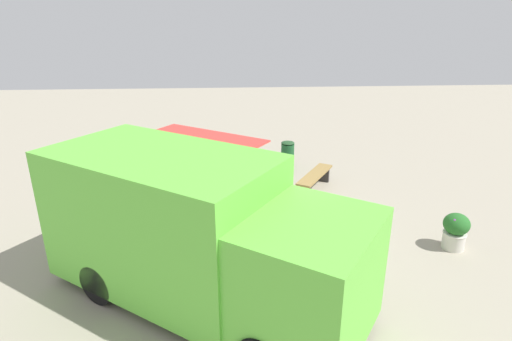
{
  "coord_description": "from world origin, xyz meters",
  "views": [
    {
      "loc": [
        0.78,
        7.98,
        4.7
      ],
      "look_at": [
        0.14,
        -2.18,
        0.84
      ],
      "focal_mm": 29.38,
      "sensor_mm": 36.0,
      "label": 1
    }
  ],
  "objects_px": {
    "planter_flowering_far": "(109,172)",
    "plaza_bench": "(315,178)",
    "food_truck": "(196,236)",
    "person_customer": "(234,179)",
    "trash_bin": "(288,155)",
    "planter_flowering_near": "(455,230)"
  },
  "relations": [
    {
      "from": "planter_flowering_far",
      "to": "plaza_bench",
      "type": "bearing_deg",
      "value": 172.09
    },
    {
      "from": "plaza_bench",
      "to": "trash_bin",
      "type": "xyz_separation_m",
      "value": [
        0.52,
        -1.84,
        0.07
      ]
    },
    {
      "from": "planter_flowering_near",
      "to": "planter_flowering_far",
      "type": "height_order",
      "value": "planter_flowering_near"
    },
    {
      "from": "person_customer",
      "to": "plaza_bench",
      "type": "xyz_separation_m",
      "value": [
        -2.25,
        0.05,
        0.0
      ]
    },
    {
      "from": "planter_flowering_near",
      "to": "trash_bin",
      "type": "distance_m",
      "value": 5.85
    },
    {
      "from": "plaza_bench",
      "to": "food_truck",
      "type": "bearing_deg",
      "value": 57.22
    },
    {
      "from": "food_truck",
      "to": "planter_flowering_far",
      "type": "distance_m",
      "value": 6.16
    },
    {
      "from": "trash_bin",
      "to": "plaza_bench",
      "type": "bearing_deg",
      "value": 105.77
    },
    {
      "from": "planter_flowering_far",
      "to": "plaza_bench",
      "type": "height_order",
      "value": "planter_flowering_far"
    },
    {
      "from": "plaza_bench",
      "to": "trash_bin",
      "type": "bearing_deg",
      "value": -74.23
    },
    {
      "from": "person_customer",
      "to": "plaza_bench",
      "type": "distance_m",
      "value": 2.25
    },
    {
      "from": "food_truck",
      "to": "plaza_bench",
      "type": "relative_size",
      "value": 3.25
    },
    {
      "from": "food_truck",
      "to": "person_customer",
      "type": "distance_m",
      "value": 4.73
    },
    {
      "from": "person_customer",
      "to": "planter_flowering_far",
      "type": "bearing_deg",
      "value": -12.05
    },
    {
      "from": "planter_flowering_far",
      "to": "person_customer",
      "type": "bearing_deg",
      "value": 167.95
    },
    {
      "from": "planter_flowering_far",
      "to": "trash_bin",
      "type": "bearing_deg",
      "value": -169.04
    },
    {
      "from": "planter_flowering_far",
      "to": "trash_bin",
      "type": "distance_m",
      "value": 5.42
    },
    {
      "from": "planter_flowering_near",
      "to": "plaza_bench",
      "type": "height_order",
      "value": "planter_flowering_near"
    },
    {
      "from": "food_truck",
      "to": "person_customer",
      "type": "bearing_deg",
      "value": -98.44
    },
    {
      "from": "planter_flowering_far",
      "to": "plaza_bench",
      "type": "distance_m",
      "value": 5.9
    },
    {
      "from": "planter_flowering_near",
      "to": "planter_flowering_far",
      "type": "distance_m",
      "value": 9.13
    },
    {
      "from": "food_truck",
      "to": "person_customer",
      "type": "relative_size",
      "value": 6.29
    }
  ]
}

